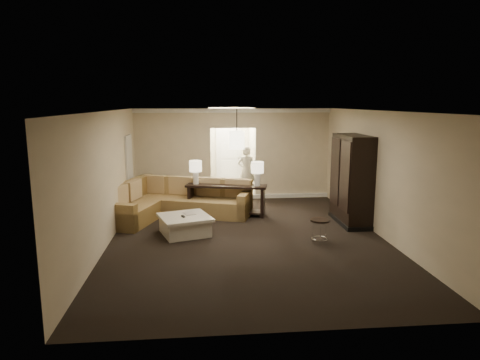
{
  "coord_description": "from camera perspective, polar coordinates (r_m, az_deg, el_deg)",
  "views": [
    {
      "loc": [
        -1.03,
        -9.09,
        2.99
      ],
      "look_at": [
        -0.05,
        1.2,
        1.1
      ],
      "focal_mm": 32.0,
      "sensor_mm": 36.0,
      "label": 1
    }
  ],
  "objects": [
    {
      "name": "sectional_sofa",
      "position": [
        11.41,
        -9.05,
        -2.95
      ],
      "size": [
        3.85,
        2.76,
        0.97
      ],
      "rotation": [
        0.0,
        0.0,
        -0.33
      ],
      "color": "brown",
      "rests_on": "ground"
    },
    {
      "name": "wall_front",
      "position": [
        5.43,
        5.81,
        -6.68
      ],
      "size": [
        6.0,
        0.04,
        2.8
      ],
      "primitive_type": "cube",
      "color": "#BFB090",
      "rests_on": "ground"
    },
    {
      "name": "wall_right",
      "position": [
        10.07,
        18.25,
        0.77
      ],
      "size": [
        0.04,
        8.0,
        2.8
      ],
      "primitive_type": "cube",
      "color": "#BFB090",
      "rests_on": "ground"
    },
    {
      "name": "foyer",
      "position": [
        14.57,
        -1.33,
        3.71
      ],
      "size": [
        1.44,
        2.02,
        2.8
      ],
      "color": "beige",
      "rests_on": "ground"
    },
    {
      "name": "baseboard",
      "position": [
        13.41,
        -0.88,
        -2.25
      ],
      "size": [
        6.0,
        0.1,
        0.12
      ],
      "primitive_type": "cube",
      "color": "white",
      "rests_on": "ground"
    },
    {
      "name": "wall_back",
      "position": [
        13.23,
        -0.92,
        3.47
      ],
      "size": [
        6.0,
        0.04,
        2.8
      ],
      "primitive_type": "cube",
      "color": "#BFB090",
      "rests_on": "ground"
    },
    {
      "name": "drink_table",
      "position": [
        9.35,
        10.61,
        -6.06
      ],
      "size": [
        0.42,
        0.42,
        0.52
      ],
      "rotation": [
        0.0,
        0.0,
        0.33
      ],
      "color": "black",
      "rests_on": "ground"
    },
    {
      "name": "pendant_light",
      "position": [
        11.88,
        -0.43,
        5.37
      ],
      "size": [
        0.38,
        0.38,
        1.09
      ],
      "color": "black",
      "rests_on": "ceiling"
    },
    {
      "name": "console_table",
      "position": [
        11.39,
        -1.84,
        -2.3
      ],
      "size": [
        2.19,
        0.97,
        0.83
      ],
      "rotation": [
        0.0,
        0.0,
        -0.23
      ],
      "color": "black",
      "rests_on": "ground"
    },
    {
      "name": "person",
      "position": [
        13.64,
        0.88,
        1.53
      ],
      "size": [
        0.76,
        0.64,
        1.79
      ],
      "primitive_type": "imported",
      "rotation": [
        0.0,
        0.0,
        2.76
      ],
      "color": "beige",
      "rests_on": "ground"
    },
    {
      "name": "table_lamp_right",
      "position": [
        11.14,
        2.33,
        1.36
      ],
      "size": [
        0.33,
        0.33,
        0.63
      ],
      "color": "silver",
      "rests_on": "console_table"
    },
    {
      "name": "ceiling",
      "position": [
        9.15,
        1.06,
        9.19
      ],
      "size": [
        6.0,
        8.0,
        0.02
      ],
      "primitive_type": "cube",
      "color": "silver",
      "rests_on": "wall_back"
    },
    {
      "name": "ground",
      "position": [
        9.63,
        1.01,
        -7.72
      ],
      "size": [
        8.0,
        8.0,
        0.0
      ],
      "primitive_type": "plane",
      "color": "black",
      "rests_on": "ground"
    },
    {
      "name": "armoire",
      "position": [
        10.9,
        14.64,
        -0.19
      ],
      "size": [
        0.66,
        1.53,
        2.2
      ],
      "color": "black",
      "rests_on": "ground"
    },
    {
      "name": "wall_left",
      "position": [
        9.44,
        -17.38,
        0.2
      ],
      "size": [
        0.04,
        8.0,
        2.8
      ],
      "primitive_type": "cube",
      "color": "#BFB090",
      "rests_on": "ground"
    },
    {
      "name": "table_lamp_left",
      "position": [
        11.42,
        -5.95,
        1.54
      ],
      "size": [
        0.33,
        0.33,
        0.63
      ],
      "color": "silver",
      "rests_on": "console_table"
    },
    {
      "name": "coffee_table",
      "position": [
        9.9,
        -7.36,
        -5.94
      ],
      "size": [
        1.36,
        1.36,
        0.45
      ],
      "rotation": [
        0.0,
        0.0,
        0.31
      ],
      "color": "silver",
      "rests_on": "ground"
    },
    {
      "name": "crown_molding",
      "position": [
        13.09,
        -0.92,
        9.23
      ],
      "size": [
        6.0,
        0.1,
        0.12
      ],
      "primitive_type": "cube",
      "color": "white",
      "rests_on": "wall_back"
    },
    {
      "name": "side_door",
      "position": [
        12.2,
        -14.49,
        0.9
      ],
      "size": [
        0.05,
        0.9,
        2.1
      ],
      "primitive_type": "cube",
      "color": "silver",
      "rests_on": "ground"
    }
  ]
}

